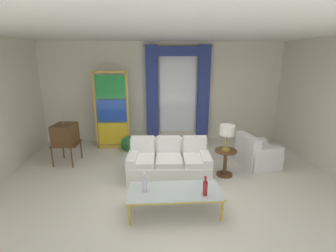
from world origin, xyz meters
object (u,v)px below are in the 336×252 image
(armchair_white, at_px, (256,155))
(round_side_table, at_px, (225,160))
(couch_white_long, at_px, (169,163))
(bottle_blue_decanter, at_px, (144,184))
(stained_glass_divider, at_px, (112,112))
(table_lamp_brass, at_px, (227,131))
(bottle_crystal_tall, at_px, (205,187))
(vintage_tv, at_px, (65,135))
(peacock_figurine, at_px, (128,145))
(coffee_table, at_px, (175,192))

(armchair_white, height_order, round_side_table, armchair_white)
(couch_white_long, relative_size, bottle_blue_decanter, 5.33)
(stained_glass_divider, xyz_separation_m, round_side_table, (2.72, -1.91, -0.70))
(table_lamp_brass, bearing_deg, bottle_crystal_tall, -117.64)
(couch_white_long, xyz_separation_m, bottle_blue_decanter, (-0.50, -1.35, 0.24))
(vintage_tv, height_order, stained_glass_divider, stained_glass_divider)
(round_side_table, bearing_deg, table_lamp_brass, 0.00)
(vintage_tv, xyz_separation_m, peacock_figurine, (1.45, 0.61, -0.51))
(coffee_table, relative_size, bottle_blue_decanter, 4.61)
(peacock_figurine, bearing_deg, couch_white_long, -55.15)
(coffee_table, xyz_separation_m, peacock_figurine, (-1.03, 2.82, -0.16))
(bottle_crystal_tall, height_order, stained_glass_divider, stained_glass_divider)
(round_side_table, xyz_separation_m, table_lamp_brass, (0.00, 0.00, 0.67))
(coffee_table, bearing_deg, peacock_figurine, 110.02)
(coffee_table, distance_m, bottle_blue_decanter, 0.53)
(armchair_white, xyz_separation_m, table_lamp_brass, (-0.88, -0.42, 0.74))
(armchair_white, bearing_deg, stained_glass_divider, 157.59)
(bottle_crystal_tall, xyz_separation_m, round_side_table, (0.77, 1.47, -0.19))
(couch_white_long, xyz_separation_m, bottle_crystal_tall, (0.48, -1.53, 0.24))
(bottle_blue_decanter, relative_size, stained_glass_divider, 0.15)
(vintage_tv, xyz_separation_m, round_side_table, (3.72, -0.93, -0.37))
(coffee_table, height_order, peacock_figurine, peacock_figurine)
(table_lamp_brass, bearing_deg, stained_glass_divider, 144.99)
(round_side_table, bearing_deg, armchair_white, 25.53)
(bottle_crystal_tall, xyz_separation_m, armchair_white, (1.65, 1.89, -0.26))
(round_side_table, bearing_deg, coffee_table, -133.91)
(round_side_table, bearing_deg, bottle_crystal_tall, -117.64)
(bottle_crystal_tall, relative_size, vintage_tv, 0.25)
(stained_glass_divider, distance_m, round_side_table, 3.40)
(stained_glass_divider, bearing_deg, peacock_figurine, -39.29)
(bottle_blue_decanter, xyz_separation_m, table_lamp_brass, (1.74, 1.28, 0.48))
(bottle_crystal_tall, xyz_separation_m, vintage_tv, (-2.95, 2.40, 0.18))
(coffee_table, bearing_deg, vintage_tv, 138.24)
(coffee_table, height_order, vintage_tv, vintage_tv)
(peacock_figurine, xyz_separation_m, table_lamp_brass, (2.27, -1.54, 0.81))
(vintage_tv, height_order, peacock_figurine, vintage_tv)
(armchair_white, bearing_deg, round_side_table, -154.47)
(couch_white_long, distance_m, bottle_crystal_tall, 1.63)
(bottle_blue_decanter, height_order, round_side_table, bottle_blue_decanter)
(couch_white_long, height_order, peacock_figurine, couch_white_long)
(couch_white_long, bearing_deg, vintage_tv, 160.80)
(stained_glass_divider, height_order, peacock_figurine, stained_glass_divider)
(vintage_tv, relative_size, stained_glass_divider, 0.61)
(coffee_table, distance_m, peacock_figurine, 3.01)
(coffee_table, bearing_deg, bottle_blue_decanter, 179.02)
(couch_white_long, bearing_deg, armchair_white, 9.46)
(stained_glass_divider, xyz_separation_m, peacock_figurine, (0.45, -0.37, -0.84))
(round_side_table, height_order, table_lamp_brass, table_lamp_brass)
(bottle_blue_decanter, distance_m, bottle_crystal_tall, 0.99)
(peacock_figurine, bearing_deg, vintage_tv, -157.33)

